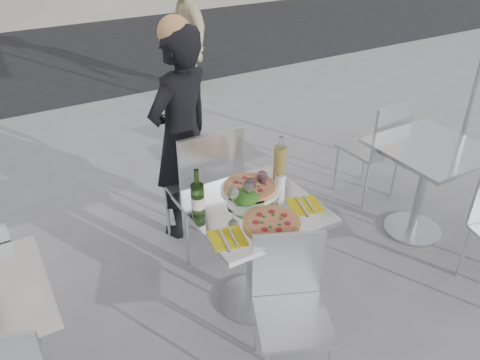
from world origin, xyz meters
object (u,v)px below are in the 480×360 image
pizza_near (272,223)px  sugar_shaker (280,180)px  woman_diner (182,137)px  pizza_far (250,188)px  pedestrian_b (183,28)px  carafe (280,162)px  side_chair_rfar (379,143)px  salad_plate (246,199)px  wineglass_red_b (262,178)px  wineglass_white_b (249,188)px  chair_far (206,181)px  main_table (253,235)px  wineglass_white_a (233,193)px  wine_bottle (198,199)px  napkin_left (228,238)px  side_table_right (425,172)px  napkin_right (305,205)px  wineglass_red_a (251,185)px  chair_near (290,297)px

pizza_near → sugar_shaker: bearing=48.8°
woman_diner → pizza_far: 0.79m
pedestrian_b → carafe: pedestrian_b is taller
side_chair_rfar → sugar_shaker: bearing=15.7°
pizza_near → sugar_shaker: sugar_shaker is taller
salad_plate → wineglass_red_b: (0.14, 0.04, 0.07)m
pizza_far → woman_diner: bearing=96.9°
carafe → wineglass_white_b: 0.35m
chair_far → salad_plate: (-0.02, -0.57, 0.19)m
main_table → wineglass_white_a: wineglass_white_a is taller
salad_plate → wine_bottle: 0.30m
carafe → napkin_left: size_ratio=1.36×
side_table_right → wineglass_red_b: wineglass_red_b is taller
main_table → wineglass_white_a: bearing=163.7°
carafe → side_table_right: bearing=-9.0°
napkin_right → wineglass_white_a: bearing=171.2°
side_table_right → salad_plate: size_ratio=3.41×
side_chair_rfar → napkin_right: (-1.29, -0.66, 0.21)m
side_table_right → wineglass_red_a: wineglass_red_a is taller
main_table → chair_near: chair_near is taller
sugar_shaker → wineglass_white_b: wineglass_white_b is taller
side_table_right → carafe: 1.25m
side_chair_rfar → pedestrian_b: bearing=-88.3°
main_table → carafe: (0.31, 0.19, 0.33)m
side_chair_rfar → salad_plate: size_ratio=4.14×
wine_bottle → main_table: bearing=-14.2°
carafe → wineglass_red_a: size_ratio=1.84×
side_table_right → napkin_left: bearing=-174.1°
wineglass_white_b → napkin_right: wineglass_white_b is taller
carafe → sugar_shaker: size_ratio=2.71×
chair_near → wine_bottle: 0.72m
chair_far → pedestrian_b: pedestrian_b is taller
side_table_right → salad_plate: 1.54m
pizza_far → napkin_left: (-0.35, -0.35, -0.01)m
main_table → carafe: size_ratio=2.59×
side_table_right → wineglass_white_b: (-1.51, 0.04, 0.32)m
side_table_right → wineglass_white_a: wineglass_white_a is taller
chair_near → woman_diner: 1.47m
chair_far → chair_near: 1.11m
wineglass_red_a → pizza_near: bearing=-94.0°
chair_far → napkin_right: chair_far is taller
salad_plate → side_table_right: bearing=-1.7°
woman_diner → sugar_shaker: (0.27, -0.86, 0.00)m
main_table → wineglass_red_a: bearing=74.5°
pizza_near → wineglass_red_b: wineglass_red_b is taller
chair_far → sugar_shaker: 0.62m
chair_far → pizza_near: chair_far is taller
carafe → napkin_right: 0.35m
wineglass_white_a → pizza_far: bearing=34.5°
sugar_shaker → wineglass_white_a: (-0.36, -0.06, 0.06)m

